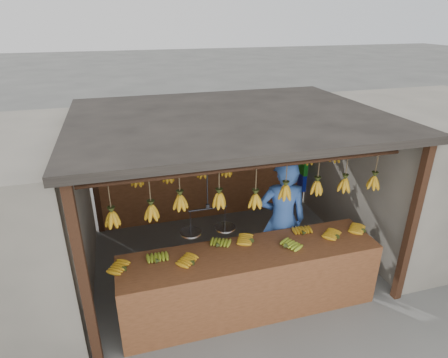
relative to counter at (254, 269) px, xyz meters
name	(u,v)px	position (x,y,z in m)	size (l,w,h in m)	color
ground	(229,259)	(0.05, 1.22, -0.71)	(80.00, 80.00, 0.00)	#5B5B57
stall	(223,137)	(0.05, 1.55, 1.26)	(4.30, 3.30, 2.40)	black
neighbor_right	(426,170)	(3.65, 1.22, 0.44)	(3.00, 3.00, 2.30)	slate
counter	(254,269)	(0.00, 0.00, 0.00)	(3.49, 0.77, 0.96)	brown
hanging_bananas	(229,167)	(0.03, 1.22, 0.91)	(3.61, 2.25, 0.39)	#C88C15
balance_scale	(208,227)	(-0.53, 0.22, 0.58)	(0.68, 0.25, 0.78)	black
vendor	(282,220)	(0.67, 0.67, 0.23)	(0.68, 0.45, 1.87)	#3359A5
bag_bundles	(304,160)	(1.99, 2.57, 0.33)	(0.08, 0.26, 1.26)	yellow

